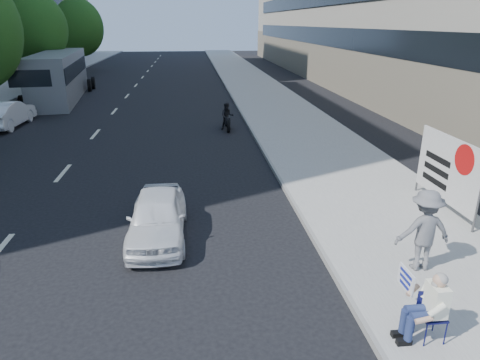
{
  "coord_description": "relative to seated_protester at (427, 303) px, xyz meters",
  "views": [
    {
      "loc": [
        -1.56,
        -7.88,
        5.36
      ],
      "look_at": [
        -0.34,
        2.94,
        1.32
      ],
      "focal_mm": 32.0,
      "sensor_mm": 36.0,
      "label": 1
    }
  ],
  "objects": [
    {
      "name": "near_sidewalk",
      "position": [
        1.71,
        22.2,
        -0.8
      ],
      "size": [
        5.0,
        120.0,
        0.15
      ],
      "primitive_type": "cube",
      "color": "gray",
      "rests_on": "ground"
    },
    {
      "name": "jogger",
      "position": [
        1.09,
        2.17,
        0.21
      ],
      "size": [
        1.23,
        0.73,
        1.87
      ],
      "primitive_type": "imported",
      "rotation": [
        0.0,
        0.0,
        3.11
      ],
      "color": "slate",
      "rests_on": "near_sidewalk"
    },
    {
      "name": "tree_far_e",
      "position": [
        -15.99,
        46.2,
        3.91
      ],
      "size": [
        5.4,
        5.4,
        7.89
      ],
      "color": "#382616",
      "rests_on": "ground"
    },
    {
      "name": "ground",
      "position": [
        -2.29,
        2.2,
        -0.87
      ],
      "size": [
        160.0,
        160.0,
        0.0
      ],
      "primitive_type": "plane",
      "color": "black",
      "rests_on": "ground"
    },
    {
      "name": "seated_protester",
      "position": [
        0.0,
        0.0,
        0.0
      ],
      "size": [
        0.83,
        1.12,
        1.31
      ],
      "color": "#11134D",
      "rests_on": "near_sidewalk"
    },
    {
      "name": "tree_far_d",
      "position": [
        -15.99,
        32.2,
        4.01
      ],
      "size": [
        4.8,
        4.8,
        7.65
      ],
      "color": "#382616",
      "rests_on": "ground"
    },
    {
      "name": "motorcycle",
      "position": [
        -2.02,
        16.44,
        -0.24
      ],
      "size": [
        0.7,
        2.04,
        1.42
      ],
      "rotation": [
        0.0,
        0.0,
        -0.01
      ],
      "color": "black",
      "rests_on": "ground"
    },
    {
      "name": "white_sedan_near",
      "position": [
        -4.85,
        4.58,
        -0.26
      ],
      "size": [
        1.47,
        3.6,
        1.22
      ],
      "primitive_type": "imported",
      "rotation": [
        0.0,
        0.0,
        -0.01
      ],
      "color": "white",
      "rests_on": "ground"
    },
    {
      "name": "bus",
      "position": [
        -13.37,
        27.44,
        0.76
      ],
      "size": [
        3.93,
        12.29,
        3.3
      ],
      "rotation": [
        0.0,
        0.0,
        0.12
      ],
      "color": "slate",
      "rests_on": "ground"
    },
    {
      "name": "white_sedan_mid",
      "position": [
        -13.8,
        18.43,
        -0.17
      ],
      "size": [
        1.7,
        4.35,
        1.41
      ],
      "primitive_type": "imported",
      "rotation": [
        0.0,
        0.0,
        3.09
      ],
      "color": "white",
      "rests_on": "ground"
    },
    {
      "name": "protest_banner",
      "position": [
        3.36,
        5.15,
        0.53
      ],
      "size": [
        0.08,
        3.06,
        2.2
      ],
      "color": "#4C4C4C",
      "rests_on": "near_sidewalk"
    }
  ]
}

